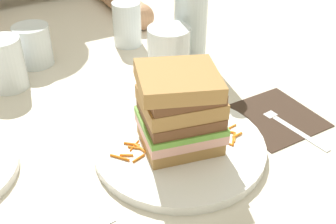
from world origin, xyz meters
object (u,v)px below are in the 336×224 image
(empty_tumbler_2, at_px, (33,45))
(knife, at_px, (80,179))
(main_plate, at_px, (178,148))
(fork, at_px, (285,122))
(juice_glass, at_px, (169,53))
(napkin_dark, at_px, (274,117))
(sandwich, at_px, (178,111))
(empty_tumbler_1, at_px, (127,24))
(empty_tumbler_0, at_px, (6,64))

(empty_tumbler_2, bearing_deg, knife, -95.56)
(empty_tumbler_2, bearing_deg, main_plate, -73.61)
(fork, height_order, juice_glass, juice_glass)
(napkin_dark, bearing_deg, sandwich, 179.20)
(juice_glass, relative_size, empty_tumbler_2, 1.17)
(empty_tumbler_2, bearing_deg, napkin_dark, -52.27)
(main_plate, height_order, knife, main_plate)
(juice_glass, distance_m, empty_tumbler_1, 0.16)
(main_plate, bearing_deg, napkin_dark, -1.00)
(fork, xyz_separation_m, knife, (-0.34, 0.04, -0.00))
(fork, relative_size, empty_tumbler_0, 1.70)
(napkin_dark, bearing_deg, empty_tumbler_2, 127.73)
(empty_tumbler_0, bearing_deg, main_plate, -60.42)
(main_plate, relative_size, fork, 1.55)
(fork, bearing_deg, empty_tumbler_1, 103.77)
(empty_tumbler_0, xyz_separation_m, empty_tumbler_2, (0.07, 0.07, -0.01))
(sandwich, distance_m, empty_tumbler_2, 0.40)
(fork, bearing_deg, empty_tumbler_2, 126.44)
(empty_tumbler_0, relative_size, empty_tumbler_1, 1.01)
(napkin_dark, bearing_deg, knife, 177.13)
(sandwich, distance_m, juice_glass, 0.24)
(empty_tumbler_1, distance_m, empty_tumbler_2, 0.21)
(empty_tumbler_1, xyz_separation_m, empty_tumbler_2, (-0.20, 0.01, -0.01))
(knife, bearing_deg, empty_tumbler_1, 56.54)
(napkin_dark, distance_m, juice_glass, 0.24)
(knife, bearing_deg, fork, -6.55)
(juice_glass, xyz_separation_m, empty_tumbler_0, (-0.28, 0.10, 0.00))
(napkin_dark, distance_m, fork, 0.02)
(napkin_dark, distance_m, knife, 0.34)
(fork, bearing_deg, main_plate, 172.38)
(napkin_dark, relative_size, empty_tumbler_1, 1.43)
(empty_tumbler_0, bearing_deg, napkin_dark, -41.03)
(main_plate, relative_size, empty_tumbler_1, 2.67)
(napkin_dark, distance_m, empty_tumbler_1, 0.40)
(fork, distance_m, empty_tumbler_1, 0.42)
(fork, distance_m, juice_glass, 0.26)
(sandwich, distance_m, empty_tumbler_0, 0.37)
(napkin_dark, xyz_separation_m, empty_tumbler_0, (-0.37, 0.32, 0.05))
(juice_glass, xyz_separation_m, empty_tumbler_2, (-0.22, 0.17, -0.00))
(sandwich, xyz_separation_m, juice_glass, (0.11, 0.22, -0.03))
(juice_glass, bearing_deg, napkin_dark, -69.34)
(fork, xyz_separation_m, juice_glass, (-0.09, 0.24, 0.04))
(fork, xyz_separation_m, empty_tumbler_1, (-0.10, 0.40, 0.04))
(sandwich, height_order, empty_tumbler_1, sandwich)
(napkin_dark, xyz_separation_m, juice_glass, (-0.08, 0.22, 0.04))
(main_plate, xyz_separation_m, empty_tumbler_1, (0.09, 0.38, 0.04))
(knife, relative_size, empty_tumbler_1, 2.07)
(napkin_dark, bearing_deg, juice_glass, 110.66)
(main_plate, distance_m, knife, 0.15)
(knife, xyz_separation_m, juice_glass, (0.26, 0.20, 0.04))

